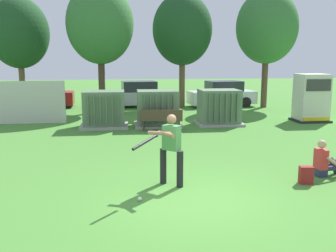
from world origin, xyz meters
TOP-DOWN VIEW (x-y plane):
  - ground_plane at (0.00, 0.00)m, footprint 96.00×96.00m
  - fence_panel at (-6.62, 10.50)m, footprint 4.80×0.12m
  - transformer_west at (-2.34, 9.10)m, footprint 2.10×1.70m
  - transformer_mid_west at (0.05, 9.07)m, footprint 2.10×1.70m
  - transformer_mid_east at (2.91, 9.16)m, footprint 2.10×1.70m
  - generator_enclosure at (7.59, 9.49)m, footprint 1.60×1.40m
  - park_bench at (0.10, 7.92)m, footprint 1.84×0.64m
  - batter at (-0.41, 0.91)m, footprint 1.24×1.39m
  - sports_ball at (-1.19, -0.00)m, footprint 0.09×0.09m
  - seated_spectator at (3.69, 1.21)m, footprint 0.74×0.56m
  - backpack at (2.92, 0.66)m, footprint 0.34×0.29m
  - tree_left at (-7.32, 15.22)m, footprint 3.40×3.40m
  - tree_center_left at (-2.67, 14.18)m, footprint 3.74×3.74m
  - tree_center_right at (2.17, 15.42)m, footprint 3.61×3.61m
  - tree_right at (7.31, 14.95)m, footprint 3.74×3.74m
  - parked_car_leftmost at (-6.64, 16.42)m, footprint 4.28×2.09m
  - parked_car_left_of_center at (-0.57, 16.16)m, footprint 4.35×2.24m
  - parked_car_right_of_center at (4.82, 15.71)m, footprint 4.37×2.30m

SIDE VIEW (x-z plane):
  - ground_plane at x=0.00m, z-range 0.00..0.00m
  - sports_ball at x=-1.19m, z-range 0.00..0.09m
  - backpack at x=2.92m, z-range -0.01..0.43m
  - seated_spectator at x=3.69m, z-range -0.11..0.86m
  - park_bench at x=0.10m, z-range 0.08..0.99m
  - parked_car_leftmost at x=-6.64m, z-range -0.06..1.56m
  - parked_car_left_of_center at x=-0.57m, z-range -0.06..1.56m
  - parked_car_right_of_center at x=4.82m, z-range -0.06..1.56m
  - transformer_west at x=-2.34m, z-range -0.02..1.60m
  - transformer_mid_west at x=0.05m, z-range -0.02..1.60m
  - transformer_mid_east at x=2.91m, z-range -0.02..1.60m
  - batter at x=-0.41m, z-range 0.11..1.85m
  - fence_panel at x=-6.62m, z-range 0.00..2.00m
  - generator_enclosure at x=7.59m, z-range -0.01..2.29m
  - tree_left at x=-7.32m, z-range 1.21..7.70m
  - tree_center_right at x=2.17m, z-range 1.28..8.18m
  - tree_right at x=7.31m, z-range 1.33..8.47m
  - tree_center_left at x=-2.67m, z-range 1.33..8.48m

